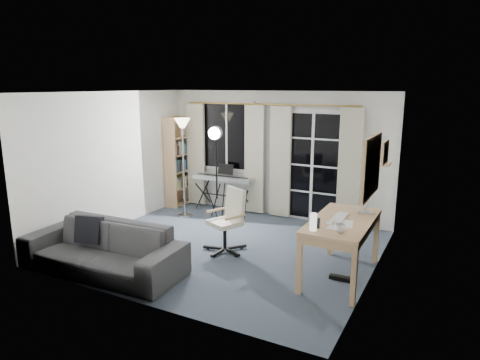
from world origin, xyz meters
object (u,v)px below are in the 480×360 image
bookshelf (180,163)px  desk (342,227)px  monitor (367,191)px  torchiere_lamp (183,138)px  keyboard_piano (224,179)px  studio_light (216,144)px  sofa (102,241)px  office_chair (231,214)px  mug (340,227)px

bookshelf → desk: size_ratio=1.26×
monitor → torchiere_lamp: bearing=166.5°
monitor → keyboard_piano: bearing=154.3°
bookshelf → studio_light: bookshelf is taller
studio_light → monitor: size_ratio=3.16×
bookshelf → desk: bookshelf is taller
keyboard_piano → sofa: keyboard_piano is taller
monitor → studio_light: bearing=162.6°
sofa → studio_light: bearing=83.1°
bookshelf → desk: 4.48m
torchiere_lamp → monitor: (3.59, -0.83, -0.43)m
keyboard_piano → office_chair: office_chair is taller
bookshelf → keyboard_piano: 1.16m
mug → torchiere_lamp: bearing=153.0°
mug → sofa: 3.15m
keyboard_piano → sofa: bearing=-93.3°
keyboard_piano → desk: (2.87, -1.90, 0.02)m
studio_light → monitor: studio_light is taller
office_chair → desk: (1.75, -0.16, 0.12)m
mug → monitor: bearing=84.2°
keyboard_piano → studio_light: size_ratio=0.69×
mug → office_chair: bearing=160.3°
mug → sofa: (-3.01, -0.85, -0.42)m
keyboard_piano → mug: 3.82m
office_chair → sofa: office_chair is taller
torchiere_lamp → studio_light: (0.68, 0.06, -0.08)m
studio_light → office_chair: (0.96, -1.18, -0.88)m
torchiere_lamp → desk: size_ratio=1.27×
office_chair → mug: office_chair is taller
office_chair → mug: (1.85, -0.66, 0.29)m
desk → mug: 0.54m
office_chair → studio_light: bearing=152.6°
bookshelf → office_chair: (2.25, -1.85, -0.31)m
mug → studio_light: bearing=146.8°
sofa → monitor: bearing=27.3°
monitor → mug: monitor is taller
bookshelf → mug: 4.81m
bookshelf → sofa: bookshelf is taller
office_chair → desk: bearing=18.1°
studio_light → desk: studio_light is taller
mug → keyboard_piano: bearing=141.1°
bookshelf → torchiere_lamp: bearing=-51.0°
office_chair → mug: 1.99m
torchiere_lamp → monitor: 3.71m
keyboard_piano → sofa: (-0.04, -3.25, -0.23)m
studio_light → mug: 3.41m
office_chair → sofa: 1.91m
monitor → sofa: 3.64m
torchiere_lamp → office_chair: torchiere_lamp is taller
torchiere_lamp → monitor: size_ratio=3.31×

